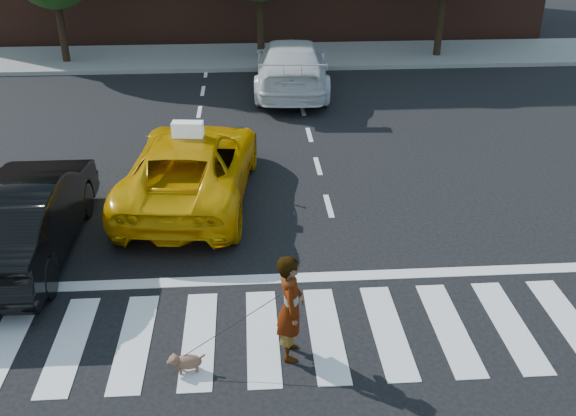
{
  "coord_description": "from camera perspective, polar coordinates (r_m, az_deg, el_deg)",
  "views": [
    {
      "loc": [
        -0.14,
        -8.07,
        6.44
      ],
      "look_at": [
        0.55,
        2.25,
        1.1
      ],
      "focal_mm": 40.0,
      "sensor_mm": 36.0,
      "label": 1
    }
  ],
  "objects": [
    {
      "name": "woman",
      "position": [
        9.46,
        0.23,
        -8.83
      ],
      "size": [
        0.45,
        0.65,
        1.73
      ],
      "primitive_type": "imported",
      "rotation": [
        0.0,
        0.0,
        1.51
      ],
      "color": "#999999",
      "rests_on": "ground"
    },
    {
      "name": "stop_line",
      "position": [
        11.62,
        -2.53,
        -6.35
      ],
      "size": [
        12.0,
        0.3,
        0.01
      ],
      "primitive_type": "cube",
      "color": "silver",
      "rests_on": "ground"
    },
    {
      "name": "sidewalk_far",
      "position": [
        26.35,
        -3.54,
        13.29
      ],
      "size": [
        30.0,
        4.0,
        0.15
      ],
      "primitive_type": "cube",
      "color": "slate",
      "rests_on": "ground"
    },
    {
      "name": "white_suv",
      "position": [
        21.92,
        0.31,
        12.55
      ],
      "size": [
        2.74,
        6.03,
        1.71
      ],
      "primitive_type": "imported",
      "rotation": [
        0.0,
        0.0,
        3.08
      ],
      "color": "silver",
      "rests_on": "ground"
    },
    {
      "name": "crosswalk",
      "position": [
        10.33,
        -2.27,
        -11.27
      ],
      "size": [
        13.0,
        2.4,
        0.01
      ],
      "primitive_type": "cube",
      "color": "silver",
      "rests_on": "ground"
    },
    {
      "name": "taxi",
      "position": [
        14.34,
        -8.59,
        3.72
      ],
      "size": [
        3.14,
        5.81,
        1.55
      ],
      "primitive_type": "imported",
      "rotation": [
        0.0,
        0.0,
        3.04
      ],
      "color": "#D99A04",
      "rests_on": "ground"
    },
    {
      "name": "black_sedan",
      "position": [
        12.98,
        -22.53,
        -0.55
      ],
      "size": [
        1.76,
        5.03,
        1.66
      ],
      "primitive_type": "imported",
      "rotation": [
        0.0,
        0.0,
        3.14
      ],
      "color": "black",
      "rests_on": "ground"
    },
    {
      "name": "taxi_sign",
      "position": [
        13.82,
        -8.91,
        6.94
      ],
      "size": [
        0.68,
        0.35,
        0.32
      ],
      "primitive_type": "cube",
      "rotation": [
        0.0,
        0.0,
        3.04
      ],
      "color": "white",
      "rests_on": "taxi"
    },
    {
      "name": "dog",
      "position": [
        9.69,
        -9.14,
        -13.34
      ],
      "size": [
        0.56,
        0.26,
        0.32
      ],
      "rotation": [
        0.0,
        0.0,
        0.12
      ],
      "color": "#816142",
      "rests_on": "ground"
    },
    {
      "name": "ground",
      "position": [
        10.33,
        -2.27,
        -11.3
      ],
      "size": [
        120.0,
        120.0,
        0.0
      ],
      "primitive_type": "plane",
      "color": "black",
      "rests_on": "ground"
    }
  ]
}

